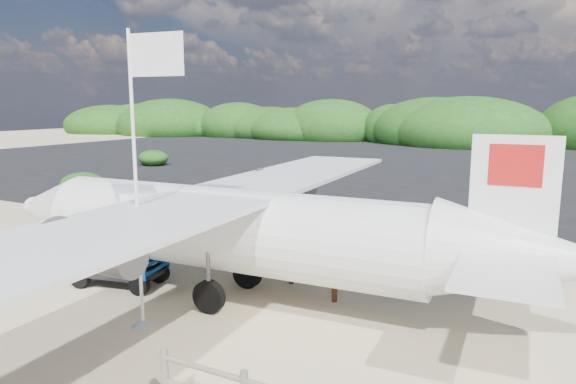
% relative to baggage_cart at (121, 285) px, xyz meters
% --- Properties ---
extents(ground, '(160.00, 160.00, 0.00)m').
position_rel_baggage_cart_xyz_m(ground, '(1.87, 1.20, 0.00)').
color(ground, beige).
extents(asphalt_apron, '(90.00, 50.00, 0.04)m').
position_rel_baggage_cart_xyz_m(asphalt_apron, '(1.87, 31.20, 0.00)').
color(asphalt_apron, '#B2B2B2').
rests_on(asphalt_apron, ground).
extents(lagoon, '(9.00, 7.00, 0.40)m').
position_rel_baggage_cart_xyz_m(lagoon, '(-7.13, 2.70, 0.00)').
color(lagoon, '#B2B2B2').
rests_on(lagoon, ground).
extents(vegetation_band, '(124.00, 8.00, 4.40)m').
position_rel_baggage_cart_xyz_m(vegetation_band, '(1.87, 56.20, 0.00)').
color(vegetation_band, '#B2B2B2').
rests_on(vegetation_band, ground).
extents(baggage_cart, '(2.73, 1.88, 1.25)m').
position_rel_baggage_cart_xyz_m(baggage_cart, '(0.00, 0.00, 0.00)').
color(baggage_cart, '#0B46AA').
rests_on(baggage_cart, ground).
extents(flagpole, '(1.32, 0.68, 6.31)m').
position_rel_baggage_cart_xyz_m(flagpole, '(2.39, -1.69, 0.00)').
color(flagpole, white).
rests_on(flagpole, ground).
extents(signboard, '(1.80, 0.90, 1.55)m').
position_rel_baggage_cart_xyz_m(signboard, '(4.79, 1.91, 0.00)').
color(signboard, brown).
rests_on(signboard, ground).
extents(crew_a, '(0.74, 0.57, 1.81)m').
position_rel_baggage_cart_xyz_m(crew_a, '(-1.76, 5.12, 0.90)').
color(crew_a, '#121142').
rests_on(crew_a, ground).
extents(crew_b, '(1.04, 0.95, 1.74)m').
position_rel_baggage_cart_xyz_m(crew_b, '(0.65, 2.77, 0.87)').
color(crew_b, '#121142').
rests_on(crew_b, ground).
extents(crew_c, '(0.99, 0.64, 1.57)m').
position_rel_baggage_cart_xyz_m(crew_c, '(0.98, 4.77, 0.79)').
color(crew_c, '#121142').
rests_on(crew_c, ground).
extents(aircraft_small, '(11.27, 11.27, 2.94)m').
position_rel_baggage_cart_xyz_m(aircraft_small, '(-5.14, 33.93, 0.00)').
color(aircraft_small, '#B2B2B2').
rests_on(aircraft_small, ground).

